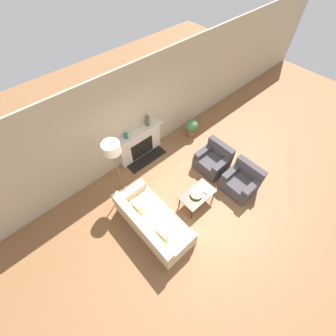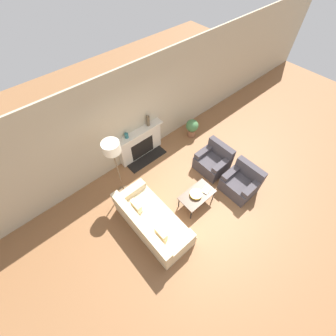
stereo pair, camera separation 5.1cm
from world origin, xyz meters
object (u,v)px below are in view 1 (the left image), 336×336
at_px(bowl, 196,194).
at_px(potted_plant, 191,127).
at_px(coffee_table, 198,195).
at_px(book, 207,189).
at_px(armchair_far, 213,161).
at_px(mantel_vase_left, 126,136).
at_px(floor_lamp, 112,152).
at_px(mantel_vase_center_left, 147,121).
at_px(armchair_near, 241,182).
at_px(couch, 153,222).
at_px(fireplace, 140,144).

height_order(bowl, potted_plant, potted_plant).
distance_m(coffee_table, book, 0.29).
relative_size(armchair_far, mantel_vase_left, 5.90).
xyz_separation_m(floor_lamp, mantel_vase_center_left, (1.57, 0.75, -0.51)).
xyz_separation_m(armchair_near, mantel_vase_center_left, (-0.91, 2.87, 0.85)).
height_order(armchair_near, mantel_vase_center_left, mantel_vase_center_left).
height_order(armchair_far, mantel_vase_center_left, mantel_vase_center_left).
relative_size(book, floor_lamp, 0.16).
relative_size(couch, bowl, 6.32).
xyz_separation_m(armchair_far, floor_lamp, (-2.48, 1.10, 1.36)).
bearing_deg(couch, floor_lamp, -3.41).
bearing_deg(mantel_vase_center_left, armchair_near, -72.46).
bearing_deg(bowl, book, -11.42).
bearing_deg(mantel_vase_left, book, -73.58).
bearing_deg(potted_plant, mantel_vase_center_left, 162.84).
bearing_deg(book, fireplace, 84.12).
xyz_separation_m(armchair_near, floor_lamp, (-2.48, 2.12, 1.36)).
bearing_deg(floor_lamp, fireplace, 31.29).
distance_m(armchair_near, mantel_vase_center_left, 3.13).
bearing_deg(coffee_table, armchair_far, 22.95).
bearing_deg(bowl, mantel_vase_left, 99.36).
bearing_deg(couch, potted_plant, -61.26).
bearing_deg(mantel_vase_center_left, couch, -127.77).
bearing_deg(potted_plant, couch, -151.26).
height_order(armchair_near, potted_plant, armchair_near).
xyz_separation_m(fireplace, bowl, (-0.01, -2.35, 0.01)).
distance_m(couch, bowl, 1.32).
bearing_deg(coffee_table, floor_lamp, 127.31).
height_order(fireplace, potted_plant, fireplace).
relative_size(mantel_vase_left, mantel_vase_center_left, 0.44).
bearing_deg(mantel_vase_center_left, book, -91.11).
distance_m(fireplace, armchair_far, 2.24).
xyz_separation_m(bowl, mantel_vase_left, (-0.39, 2.37, 0.58)).
distance_m(couch, book, 1.64).
bearing_deg(fireplace, mantel_vase_center_left, 2.46).
distance_m(fireplace, couch, 2.49).
xyz_separation_m(coffee_table, bowl, (-0.04, 0.01, 0.09)).
xyz_separation_m(mantel_vase_left, mantel_vase_center_left, (0.76, 0.00, 0.09)).
relative_size(bowl, mantel_vase_left, 2.24).
relative_size(mantel_vase_left, potted_plant, 0.23).
xyz_separation_m(book, mantel_vase_center_left, (0.05, 2.43, 0.71)).
relative_size(mantel_vase_center_left, potted_plant, 0.52).
height_order(coffee_table, bowl, bowl).
bearing_deg(fireplace, coffee_table, -89.30).
xyz_separation_m(armchair_near, book, (-0.95, 0.43, 0.14)).
height_order(bowl, book, bowl).
xyz_separation_m(bowl, potted_plant, (1.81, 1.93, -0.13)).
bearing_deg(bowl, floor_lamp, 126.59).
xyz_separation_m(armchair_far, book, (-0.95, -0.58, 0.14)).
relative_size(fireplace, mantel_vase_center_left, 4.78).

